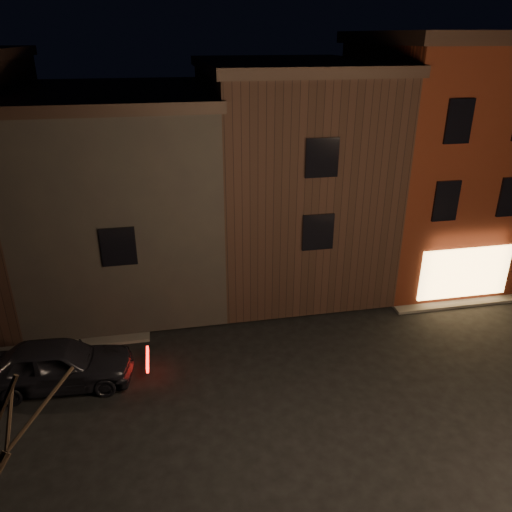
# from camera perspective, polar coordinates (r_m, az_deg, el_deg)

# --- Properties ---
(ground) EXTENTS (120.00, 120.00, 0.00)m
(ground) POSITION_cam_1_polar(r_m,az_deg,el_deg) (15.86, 7.25, -17.60)
(ground) COLOR black
(ground) RESTS_ON ground
(sidewalk_far_right) EXTENTS (30.00, 30.00, 0.12)m
(sidewalk_far_right) POSITION_cam_1_polar(r_m,az_deg,el_deg) (40.78, 25.83, 6.77)
(sidewalk_far_right) COLOR #2D2B28
(sidewalk_far_right) RESTS_ON ground
(corner_building) EXTENTS (6.50, 8.50, 10.50)m
(corner_building) POSITION_cam_1_polar(r_m,az_deg,el_deg) (24.48, 19.21, 10.70)
(corner_building) COLOR #4D1A0D
(corner_building) RESTS_ON ground
(row_building_a) EXTENTS (7.30, 10.30, 9.40)m
(row_building_a) POSITION_cam_1_polar(r_m,az_deg,el_deg) (23.08, 3.38, 9.79)
(row_building_a) COLOR black
(row_building_a) RESTS_ON ground
(row_building_b) EXTENTS (7.80, 10.30, 8.40)m
(row_building_b) POSITION_cam_1_polar(r_m,az_deg,el_deg) (22.57, -14.94, 7.37)
(row_building_b) COLOR black
(row_building_b) RESTS_ON ground
(parked_car_a) EXTENTS (4.78, 2.10, 1.60)m
(parked_car_a) POSITION_cam_1_polar(r_m,az_deg,el_deg) (17.57, -21.69, -11.40)
(parked_car_a) COLOR black
(parked_car_a) RESTS_ON ground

